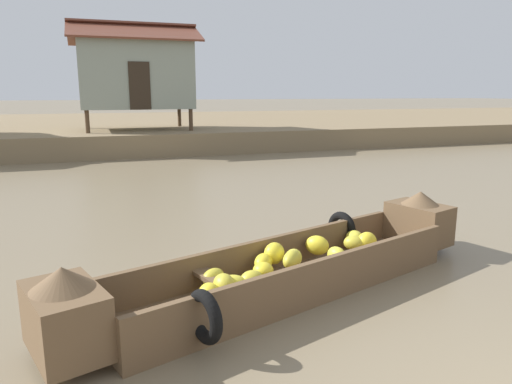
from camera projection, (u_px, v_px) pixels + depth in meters
The scene contains 4 objects.
ground_plane at pixel (222, 190), 11.72m from camera, with size 300.00×300.00×0.00m, color #7A6B51.
riverbank_strip at pixel (146, 127), 26.81m from camera, with size 160.00×20.00×0.86m, color #7F6B4C.
banana_boat at pixel (289, 267), 5.73m from camera, with size 5.82×2.65×0.91m.
stilt_house_mid_right at pixel (135, 73), 19.29m from camera, with size 5.07×3.47×4.29m.
Camera 1 is at (-2.99, -1.11, 2.39)m, focal length 33.08 mm.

